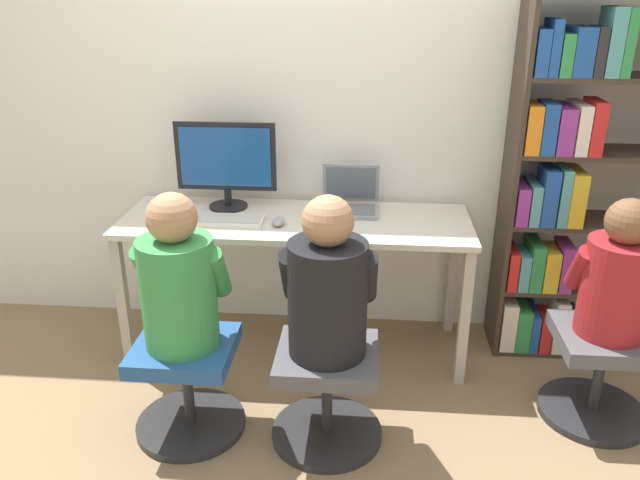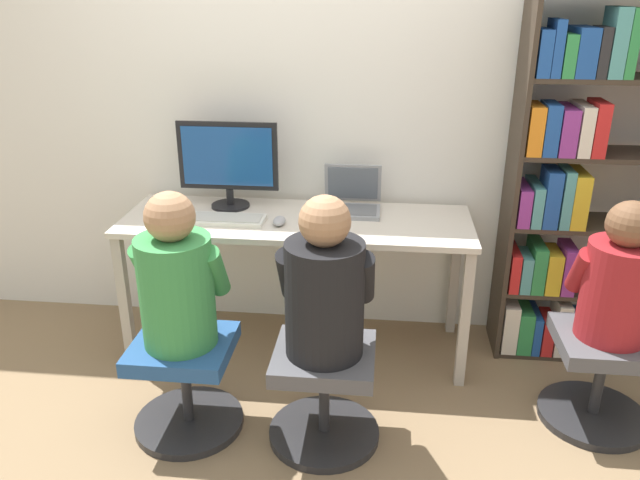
# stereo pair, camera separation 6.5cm
# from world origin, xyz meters

# --- Properties ---
(ground_plane) EXTENTS (14.00, 14.00, 0.00)m
(ground_plane) POSITION_xyz_m (0.00, 0.00, 0.00)
(ground_plane) COLOR #846B4C
(wall_back) EXTENTS (10.00, 0.05, 2.60)m
(wall_back) POSITION_xyz_m (0.00, 0.68, 1.30)
(wall_back) COLOR silver
(wall_back) RESTS_ON ground_plane
(desk) EXTENTS (1.81, 0.61, 0.77)m
(desk) POSITION_xyz_m (0.00, 0.31, 0.68)
(desk) COLOR beige
(desk) RESTS_ON ground_plane
(desktop_monitor) EXTENTS (0.54, 0.21, 0.47)m
(desktop_monitor) POSITION_xyz_m (-0.38, 0.45, 1.01)
(desktop_monitor) COLOR black
(desktop_monitor) RESTS_ON desk
(laptop) EXTENTS (0.31, 0.27, 0.24)m
(laptop) POSITION_xyz_m (0.28, 0.46, 0.82)
(laptop) COLOR gray
(laptop) RESTS_ON desk
(keyboard) EXTENTS (0.39, 0.17, 0.03)m
(keyboard) POSITION_xyz_m (-0.35, 0.22, 0.78)
(keyboard) COLOR silver
(keyboard) RESTS_ON desk
(computer_mouse_by_keyboard) EXTENTS (0.06, 0.11, 0.04)m
(computer_mouse_by_keyboard) POSITION_xyz_m (-0.07, 0.21, 0.79)
(computer_mouse_by_keyboard) COLOR #99999E
(computer_mouse_by_keyboard) RESTS_ON desk
(office_chair_left) EXTENTS (0.50, 0.50, 0.45)m
(office_chair_left) POSITION_xyz_m (-0.41, -0.42, 0.24)
(office_chair_left) COLOR #262628
(office_chair_left) RESTS_ON ground_plane
(office_chair_right) EXTENTS (0.50, 0.50, 0.45)m
(office_chair_right) POSITION_xyz_m (0.22, -0.43, 0.24)
(office_chair_right) COLOR #262628
(office_chair_right) RESTS_ON ground_plane
(person_at_monitor) EXTENTS (0.39, 0.34, 0.68)m
(person_at_monitor) POSITION_xyz_m (-0.41, -0.42, 0.74)
(person_at_monitor) COLOR #388C47
(person_at_monitor) RESTS_ON office_chair_left
(person_at_laptop) EXTENTS (0.40, 0.35, 0.69)m
(person_at_laptop) POSITION_xyz_m (0.22, -0.43, 0.75)
(person_at_laptop) COLOR black
(person_at_laptop) RESTS_ON office_chair_right
(bookshelf) EXTENTS (0.80, 0.32, 1.86)m
(bookshelf) POSITION_xyz_m (1.38, 0.43, 0.91)
(bookshelf) COLOR #382D23
(bookshelf) RESTS_ON ground_plane
(office_chair_side) EXTENTS (0.50, 0.50, 0.45)m
(office_chair_side) POSITION_xyz_m (1.46, -0.17, 0.24)
(office_chair_side) COLOR #262628
(office_chair_side) RESTS_ON ground_plane
(person_near_shelf) EXTENTS (0.37, 0.31, 0.63)m
(person_near_shelf) POSITION_xyz_m (1.46, -0.17, 0.72)
(person_near_shelf) COLOR maroon
(person_near_shelf) RESTS_ON office_chair_side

